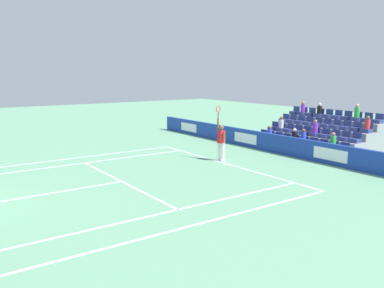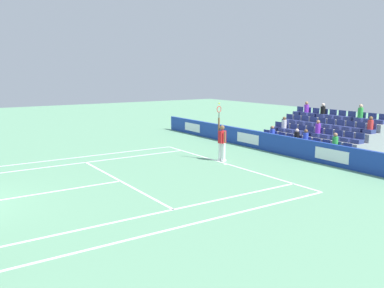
% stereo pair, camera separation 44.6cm
% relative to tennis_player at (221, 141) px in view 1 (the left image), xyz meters
% --- Properties ---
extents(line_baseline, '(10.97, 0.10, 0.01)m').
position_rel_tennis_player_xyz_m(line_baseline, '(-0.72, 0.20, -0.99)').
color(line_baseline, white).
rests_on(line_baseline, ground).
extents(line_service, '(8.23, 0.10, 0.01)m').
position_rel_tennis_player_xyz_m(line_service, '(-0.72, 5.69, -0.99)').
color(line_service, white).
rests_on(line_service, ground).
extents(line_centre_service, '(0.10, 6.40, 0.01)m').
position_rel_tennis_player_xyz_m(line_centre_service, '(-0.72, 8.89, -0.99)').
color(line_centre_service, white).
rests_on(line_centre_service, ground).
extents(line_singles_sideline_left, '(0.10, 11.89, 0.01)m').
position_rel_tennis_player_xyz_m(line_singles_sideline_left, '(3.40, 6.14, -0.99)').
color(line_singles_sideline_left, white).
rests_on(line_singles_sideline_left, ground).
extents(line_singles_sideline_right, '(0.10, 11.89, 0.01)m').
position_rel_tennis_player_xyz_m(line_singles_sideline_right, '(-4.83, 6.14, -0.99)').
color(line_singles_sideline_right, white).
rests_on(line_singles_sideline_right, ground).
extents(line_doubles_sideline_left, '(0.10, 11.89, 0.01)m').
position_rel_tennis_player_xyz_m(line_doubles_sideline_left, '(4.77, 6.14, -0.99)').
color(line_doubles_sideline_left, white).
rests_on(line_doubles_sideline_left, ground).
extents(line_doubles_sideline_right, '(0.10, 11.89, 0.01)m').
position_rel_tennis_player_xyz_m(line_doubles_sideline_right, '(-6.20, 6.14, -0.99)').
color(line_doubles_sideline_right, white).
rests_on(line_doubles_sideline_right, ground).
extents(line_centre_mark, '(0.10, 0.20, 0.01)m').
position_rel_tennis_player_xyz_m(line_centre_mark, '(-0.72, 0.30, -0.99)').
color(line_centre_mark, white).
rests_on(line_centre_mark, ground).
extents(sponsor_barrier, '(23.41, 0.22, 1.01)m').
position_rel_tennis_player_xyz_m(sponsor_barrier, '(-0.72, -3.74, -0.49)').
color(sponsor_barrier, '#193899').
rests_on(sponsor_barrier, ground).
extents(tennis_player, '(0.53, 0.39, 2.85)m').
position_rel_tennis_player_xyz_m(tennis_player, '(0.00, 0.00, 0.00)').
color(tennis_player, white).
rests_on(tennis_player, ground).
extents(stadium_stand, '(6.20, 3.80, 2.62)m').
position_rel_tennis_player_xyz_m(stadium_stand, '(-0.72, -6.67, -0.31)').
color(stadium_stand, gray).
rests_on(stadium_stand, ground).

